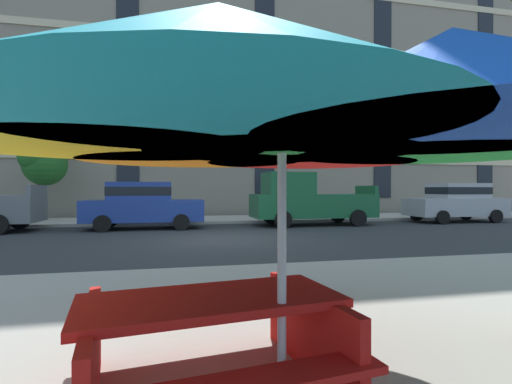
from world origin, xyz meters
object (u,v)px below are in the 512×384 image
object	(u,v)px
picnic_table	(211,336)
sedan_silver	(456,201)
sedan_blue	(143,204)
patio_umbrella	(282,115)
pickup_green	(307,201)
street_tree_left	(42,163)

from	to	relation	value
picnic_table	sedan_silver	bearing A→B (deg)	44.79
sedan_blue	patio_umbrella	distance (m)	12.87
pickup_green	patio_umbrella	distance (m)	13.64
picnic_table	street_tree_left	bearing A→B (deg)	110.22
patio_umbrella	street_tree_left	bearing A→B (deg)	111.29
pickup_green	sedan_silver	bearing A→B (deg)	-0.00
sedan_silver	patio_umbrella	size ratio (longest dim) A/B	1.10
sedan_silver	street_tree_left	size ratio (longest dim) A/B	1.20
pickup_green	patio_umbrella	size ratio (longest dim) A/B	1.27
pickup_green	sedan_silver	world-z (taller)	pickup_green
sedan_silver	street_tree_left	distance (m)	18.80
pickup_green	street_tree_left	distance (m)	11.81
sedan_silver	picnic_table	xyz separation A→B (m)	(-12.54, -12.45, -0.46)
street_tree_left	patio_umbrella	bearing A→B (deg)	-68.71
sedan_silver	picnic_table	world-z (taller)	sedan_silver
sedan_silver	sedan_blue	bearing A→B (deg)	180.00
sedan_silver	patio_umbrella	world-z (taller)	patio_umbrella
street_tree_left	patio_umbrella	distance (m)	17.36
sedan_blue	pickup_green	distance (m)	6.63
street_tree_left	picnic_table	world-z (taller)	street_tree_left
patio_umbrella	pickup_green	bearing A→B (deg)	69.03
pickup_green	patio_umbrella	xyz separation A→B (m)	(-4.87, -12.70, 0.99)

